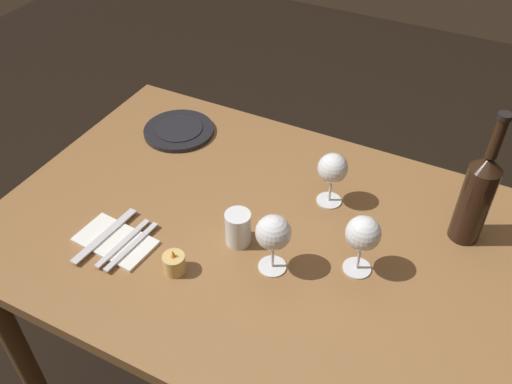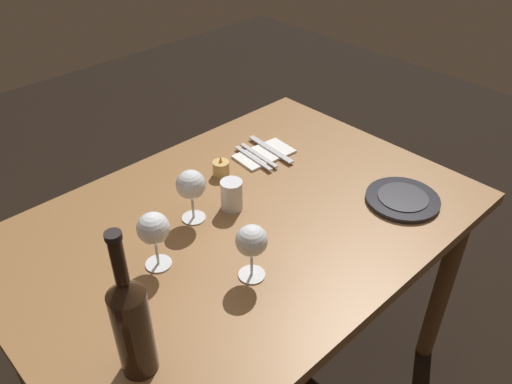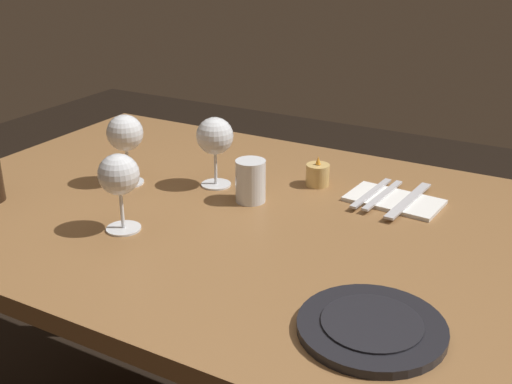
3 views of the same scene
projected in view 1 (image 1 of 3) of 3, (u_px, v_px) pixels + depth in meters
name	position (u px, v px, depth m)	size (l,w,h in m)	color
ground_plane	(256.00, 382.00, 1.86)	(6.00, 6.00, 0.00)	black
dining_table	(256.00, 253.00, 1.43)	(1.30, 0.90, 0.74)	olive
wine_glass_left	(363.00, 235.00, 1.20)	(0.08, 0.08, 0.16)	white
wine_glass_right	(273.00, 234.00, 1.20)	(0.08, 0.08, 0.15)	white
wine_glass_centre	(333.00, 169.00, 1.37)	(0.08, 0.08, 0.15)	white
wine_bottle	(477.00, 195.00, 1.26)	(0.07, 0.07, 0.35)	black
water_tumbler	(238.00, 229.00, 1.31)	(0.06, 0.06, 0.09)	white
votive_candle	(174.00, 264.00, 1.25)	(0.05, 0.05, 0.07)	#DBB266
dinner_plate	(179.00, 130.00, 1.67)	(0.21, 0.21, 0.02)	black
folded_napkin	(115.00, 241.00, 1.33)	(0.20, 0.13, 0.01)	white
fork_inner	(123.00, 243.00, 1.32)	(0.03, 0.18, 0.00)	silver
fork_outer	(132.00, 246.00, 1.31)	(0.03, 0.18, 0.00)	silver
table_knife	(105.00, 235.00, 1.34)	(0.04, 0.21, 0.00)	silver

